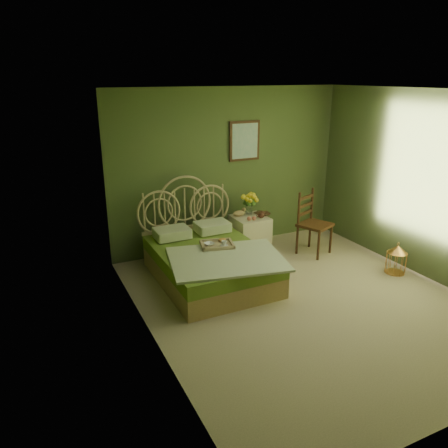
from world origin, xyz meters
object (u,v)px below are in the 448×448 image
bed (209,260)px  nightstand (250,230)px  chair (312,218)px  birdcage (396,260)px

bed → nightstand: (1.03, 0.67, 0.07)m
bed → nightstand: size_ratio=2.07×
chair → birdcage: bearing=-85.1°
bed → birdcage: (2.55, -1.01, -0.08)m
bed → chair: bed is taller
bed → birdcage: bed is taller
bed → birdcage: 2.74m
nightstand → birdcage: 2.27m
bed → chair: 1.95m
bed → chair: bearing=6.1°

